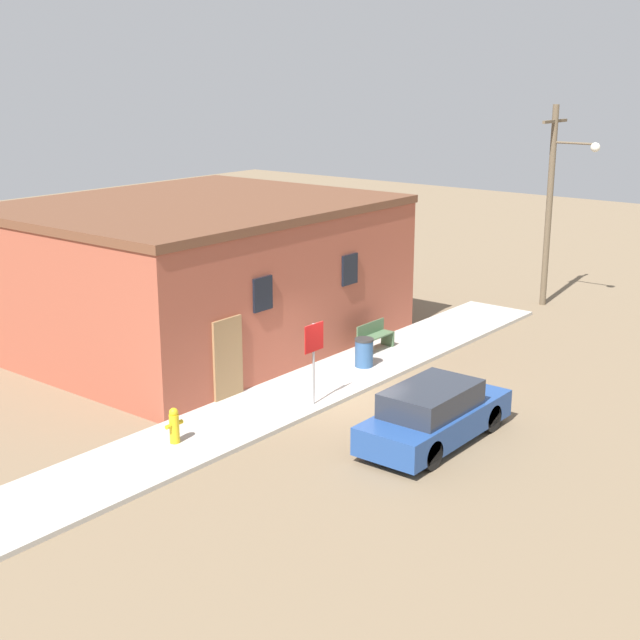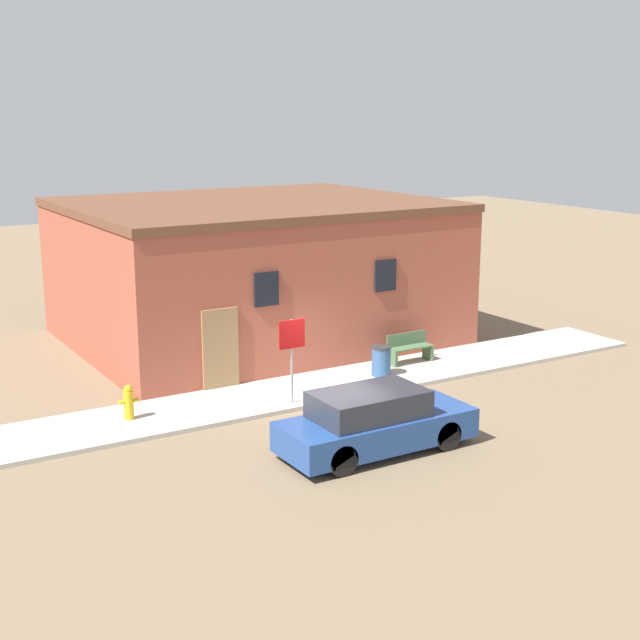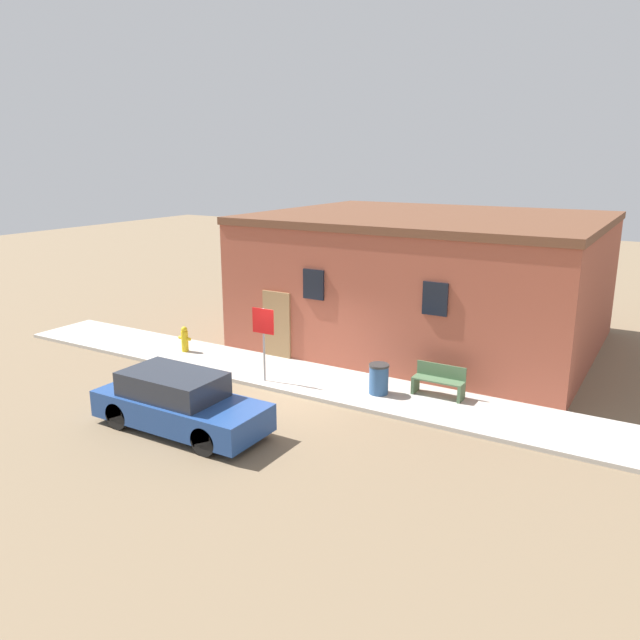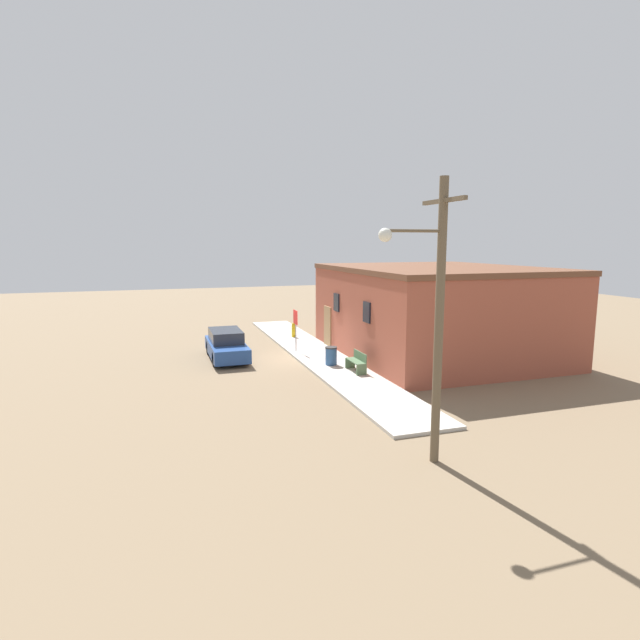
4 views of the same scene
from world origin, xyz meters
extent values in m
plane|color=#7A664C|center=(0.00, 0.00, 0.00)|extent=(80.00, 80.00, 0.00)
cube|color=#BCB7AD|center=(0.00, 1.21, 0.06)|extent=(21.50, 2.42, 0.11)
cube|color=#9E4C38|center=(1.39, 6.89, 2.07)|extent=(10.84, 8.94, 4.15)
cube|color=brown|center=(1.39, 6.89, 4.27)|extent=(10.94, 9.04, 0.24)
cube|color=black|center=(-0.50, 2.39, 2.57)|extent=(0.70, 0.08, 0.90)
cube|color=black|center=(3.29, 2.39, 2.57)|extent=(0.70, 0.08, 0.90)
cube|color=#937047|center=(-1.86, 2.39, 1.10)|extent=(1.00, 0.08, 2.20)
cylinder|color=gold|center=(-4.73, 1.28, 0.45)|extent=(0.23, 0.23, 0.67)
sphere|color=gold|center=(-4.73, 1.28, 0.84)|extent=(0.20, 0.20, 0.20)
cylinder|color=gold|center=(-4.90, 1.28, 0.55)|extent=(0.12, 0.10, 0.10)
cylinder|color=gold|center=(-4.55, 1.28, 0.55)|extent=(0.12, 0.10, 0.10)
cylinder|color=gray|center=(-0.90, 0.37, 1.16)|extent=(0.06, 0.06, 2.09)
cube|color=red|center=(-0.90, 0.35, 1.85)|extent=(0.71, 0.02, 0.71)
cube|color=#4C6B47|center=(3.09, 1.72, 0.33)|extent=(0.08, 0.44, 0.43)
cube|color=#4C6B47|center=(4.36, 1.72, 0.33)|extent=(0.08, 0.44, 0.43)
cube|color=#4C6B47|center=(3.73, 1.72, 0.56)|extent=(1.35, 0.44, 0.04)
cube|color=#4C6B47|center=(3.73, 1.92, 0.77)|extent=(1.35, 0.04, 0.36)
cylinder|color=#2D517F|center=(2.29, 1.11, 0.49)|extent=(0.52, 0.52, 0.76)
cylinder|color=#2D2D2D|center=(2.29, 1.11, 0.90)|extent=(0.54, 0.54, 0.06)
cylinder|color=black|center=(0.54, -2.40, 0.33)|extent=(0.66, 0.20, 0.66)
cylinder|color=black|center=(0.54, -3.83, 0.33)|extent=(0.66, 0.20, 0.66)
cylinder|color=black|center=(-2.12, -2.40, 0.33)|extent=(0.66, 0.20, 0.66)
cylinder|color=black|center=(-2.12, -3.83, 0.33)|extent=(0.66, 0.20, 0.66)
cube|color=#23478C|center=(-0.79, -3.12, 0.50)|extent=(4.29, 1.63, 0.64)
cube|color=#282D38|center=(-1.00, -3.12, 1.10)|extent=(2.36, 1.44, 0.57)
camera|label=1|loc=(-17.19, -12.83, 8.16)|focal=50.00mm
camera|label=2|loc=(-11.10, -17.80, 7.14)|focal=50.00mm
camera|label=3|loc=(8.94, -13.10, 6.22)|focal=35.00mm
camera|label=4|loc=(22.87, -6.20, 5.52)|focal=28.00mm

